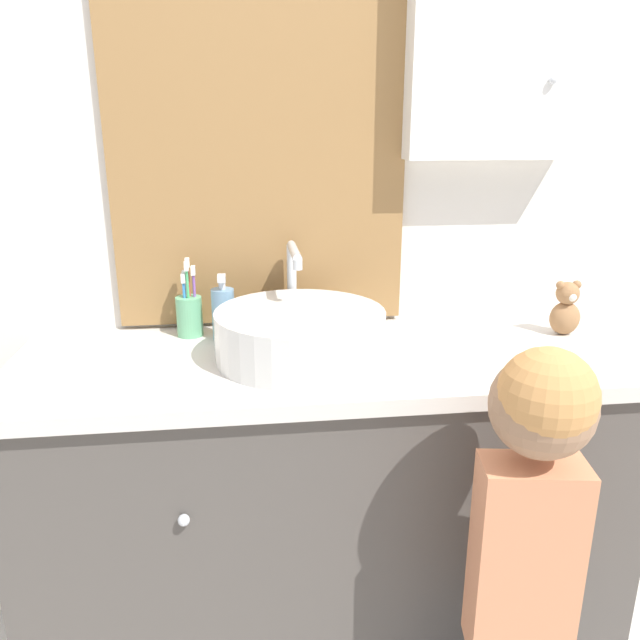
{
  "coord_description": "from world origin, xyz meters",
  "views": [
    {
      "loc": [
        -0.19,
        -0.99,
        1.36
      ],
      "look_at": [
        -0.03,
        0.29,
        0.95
      ],
      "focal_mm": 35.0,
      "sensor_mm": 36.0,
      "label": 1
    }
  ],
  "objects_px": {
    "soap_dispenser": "(223,313)",
    "teddy_bear": "(566,309)",
    "toothbrush_holder": "(189,313)",
    "child_figure": "(528,532)",
    "sink_basin": "(300,333)"
  },
  "relations": [
    {
      "from": "toothbrush_holder",
      "to": "child_figure",
      "type": "height_order",
      "value": "toothbrush_holder"
    },
    {
      "from": "soap_dispenser",
      "to": "child_figure",
      "type": "bearing_deg",
      "value": -44.98
    },
    {
      "from": "sink_basin",
      "to": "soap_dispenser",
      "type": "distance_m",
      "value": 0.23
    },
    {
      "from": "soap_dispenser",
      "to": "child_figure",
      "type": "relative_size",
      "value": 0.16
    },
    {
      "from": "soap_dispenser",
      "to": "sink_basin",
      "type": "bearing_deg",
      "value": -41.46
    },
    {
      "from": "toothbrush_holder",
      "to": "child_figure",
      "type": "relative_size",
      "value": 0.19
    },
    {
      "from": "sink_basin",
      "to": "child_figure",
      "type": "distance_m",
      "value": 0.61
    },
    {
      "from": "soap_dispenser",
      "to": "child_figure",
      "type": "distance_m",
      "value": 0.83
    },
    {
      "from": "toothbrush_holder",
      "to": "soap_dispenser",
      "type": "distance_m",
      "value": 0.09
    },
    {
      "from": "toothbrush_holder",
      "to": "teddy_bear",
      "type": "distance_m",
      "value": 0.94
    },
    {
      "from": "child_figure",
      "to": "teddy_bear",
      "type": "bearing_deg",
      "value": 58.76
    },
    {
      "from": "sink_basin",
      "to": "soap_dispenser",
      "type": "bearing_deg",
      "value": 138.54
    },
    {
      "from": "soap_dispenser",
      "to": "teddy_bear",
      "type": "xyz_separation_m",
      "value": [
        0.85,
        -0.07,
        -0.0
      ]
    },
    {
      "from": "child_figure",
      "to": "toothbrush_holder",
      "type": "bearing_deg",
      "value": 137.35
    },
    {
      "from": "toothbrush_holder",
      "to": "soap_dispenser",
      "type": "bearing_deg",
      "value": -22.27
    }
  ]
}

